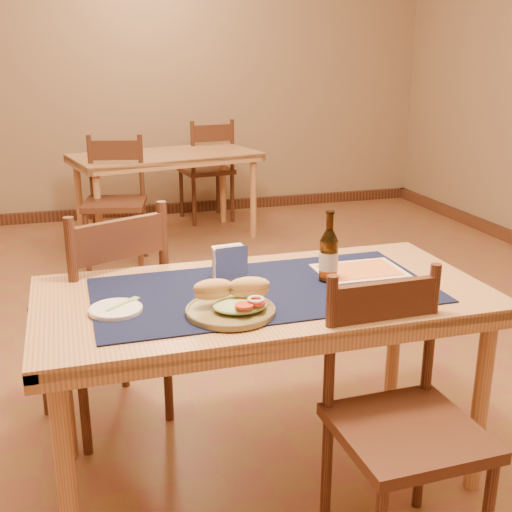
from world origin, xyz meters
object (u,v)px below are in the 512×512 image
object	(u,v)px
chair_main_far	(106,313)
napkin_holder	(230,262)
sandwich_plate	(233,304)
main_table	(264,312)
beer_bottle	(329,255)
back_table	(166,163)
chair_main_near	(401,418)

from	to	relation	value
chair_main_far	napkin_holder	distance (m)	0.65
chair_main_far	napkin_holder	xyz separation A→B (m)	(0.45, -0.36, 0.30)
sandwich_plate	napkin_holder	distance (m)	0.36
main_table	beer_bottle	size ratio (longest dim) A/B	6.06
main_table	napkin_holder	distance (m)	0.24
back_table	beer_bottle	size ratio (longest dim) A/B	6.21
beer_bottle	main_table	bearing A→B (deg)	-175.33
chair_main_near	napkin_holder	xyz separation A→B (m)	(-0.37, 0.67, 0.34)
main_table	chair_main_near	bearing A→B (deg)	-59.66
beer_bottle	napkin_holder	xyz separation A→B (m)	(-0.33, 0.15, -0.04)
napkin_holder	chair_main_near	bearing A→B (deg)	-60.92
chair_main_near	chair_main_far	bearing A→B (deg)	128.71
chair_main_far	beer_bottle	world-z (taller)	beer_bottle
main_table	chair_main_far	size ratio (longest dim) A/B	1.61
back_table	napkin_holder	bearing A→B (deg)	-94.64
chair_main_near	beer_bottle	bearing A→B (deg)	94.15
chair_main_far	napkin_holder	size ratio (longest dim) A/B	7.06
sandwich_plate	beer_bottle	xyz separation A→B (m)	(0.41, 0.20, 0.07)
chair_main_near	back_table	bearing A→B (deg)	91.72
main_table	beer_bottle	xyz separation A→B (m)	(0.25, 0.02, 0.19)
chair_main_far	chair_main_near	bearing A→B (deg)	-51.29
back_table	napkin_holder	distance (m)	3.18
beer_bottle	sandwich_plate	bearing A→B (deg)	-154.39
main_table	sandwich_plate	size ratio (longest dim) A/B	5.45
napkin_holder	main_table	bearing A→B (deg)	-64.77
main_table	sandwich_plate	distance (m)	0.27
sandwich_plate	main_table	bearing A→B (deg)	47.87
main_table	napkin_holder	xyz separation A→B (m)	(-0.08, 0.17, 0.14)
chair_main_far	back_table	bearing A→B (deg)	75.84
back_table	beer_bottle	world-z (taller)	beer_bottle
chair_main_far	napkin_holder	world-z (taller)	chair_main_far
main_table	chair_main_far	distance (m)	0.76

